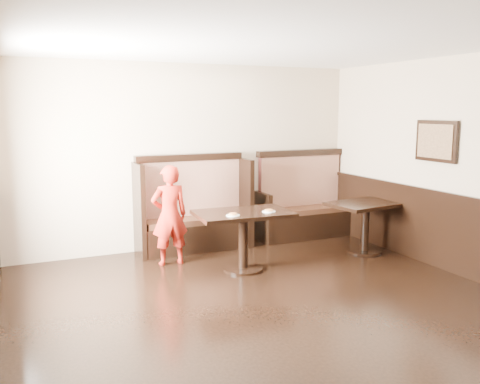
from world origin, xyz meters
TOP-DOWN VIEW (x-y plane):
  - ground at (0.00, 0.00)m, footprint 7.00×7.00m
  - room_shell at (-0.30, 0.28)m, footprint 7.00×7.00m
  - booth_main at (0.00, 3.30)m, footprint 1.75×0.72m
  - booth_neighbor at (1.95, 3.29)m, footprint 1.65×0.72m
  - table_main at (0.26, 2.03)m, footprint 1.28×0.85m
  - table_neighbor at (2.28, 2.06)m, footprint 1.17×0.85m
  - child at (-0.55, 2.69)m, footprint 0.51×0.34m
  - pizza_plate_left at (0.04, 1.85)m, footprint 0.18×0.18m
  - pizza_plate_right at (0.56, 1.88)m, footprint 0.18×0.18m

SIDE VIEW (x-z plane):
  - ground at x=0.00m, z-range 0.00..0.00m
  - booth_neighbor at x=1.95m, z-range -0.24..1.21m
  - booth_main at x=0.00m, z-range -0.20..1.25m
  - table_neighbor at x=2.28m, z-range 0.19..0.95m
  - table_main at x=0.26m, z-range 0.21..1.00m
  - room_shell at x=-0.30m, z-range -2.83..4.17m
  - child at x=-0.55m, z-range 0.00..1.38m
  - pizza_plate_left at x=0.04m, z-range 0.79..0.82m
  - pizza_plate_right at x=0.56m, z-range 0.79..0.82m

